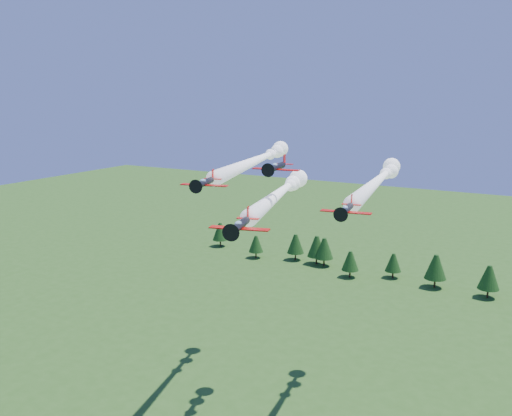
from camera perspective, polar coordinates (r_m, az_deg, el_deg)
The scene contains 5 objects.
plane_lead at distance 101.93m, azimuth 2.52°, elevation 1.63°, with size 17.09×47.35×3.70m.
plane_left at distance 116.84m, azimuth 0.27°, elevation 4.90°, with size 18.07×55.75×3.70m.
plane_right at distance 109.87m, azimuth 12.24°, elevation 2.83°, with size 12.73×53.40×3.70m.
plane_slot at distance 90.70m, azimuth 2.08°, elevation 4.11°, with size 7.77×8.45×2.71m.
treeline at distance 196.20m, azimuth 17.00°, elevation -5.55°, with size 171.71×18.42×11.31m.
Camera 1 is at (38.82, -73.50, 62.69)m, focal length 40.00 mm.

